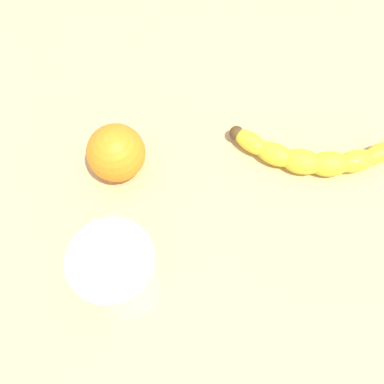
# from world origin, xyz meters

# --- Properties ---
(wooden_tabletop) EXTENTS (1.20, 1.20, 0.03)m
(wooden_tabletop) POSITION_xyz_m (0.00, 0.00, 0.01)
(wooden_tabletop) COLOR tan
(wooden_tabletop) RESTS_ON ground
(banana) EXTENTS (0.08, 0.23, 0.03)m
(banana) POSITION_xyz_m (-0.09, 0.18, 0.05)
(banana) COLOR yellow
(banana) RESTS_ON wooden_tabletop
(smoothie_glass) EXTENTS (0.09, 0.09, 0.11)m
(smoothie_glass) POSITION_xyz_m (0.06, -0.07, 0.08)
(smoothie_glass) COLOR silver
(smoothie_glass) RESTS_ON wooden_tabletop
(orange_fruit) EXTENTS (0.08, 0.08, 0.08)m
(orange_fruit) POSITION_xyz_m (-0.10, -0.08, 0.07)
(orange_fruit) COLOR orange
(orange_fruit) RESTS_ON wooden_tabletop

